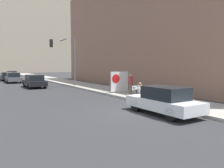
# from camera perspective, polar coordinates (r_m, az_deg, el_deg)

# --- Properties ---
(ground_plane) EXTENTS (160.00, 160.00, 0.00)m
(ground_plane) POSITION_cam_1_polar(r_m,az_deg,el_deg) (12.11, 7.91, -7.01)
(ground_plane) COLOR #303033
(sidewalk_curb) EXTENTS (3.58, 90.00, 0.16)m
(sidewalk_curb) POSITION_cam_1_polar(r_m,az_deg,el_deg) (26.57, -7.31, -0.35)
(sidewalk_curb) COLOR #A8A399
(sidewalk_curb) RESTS_ON ground_plane
(building_backdrop_right) EXTENTS (10.00, 32.00, 13.40)m
(building_backdrop_right) POSITION_cam_1_polar(r_m,az_deg,el_deg) (27.93, 11.75, 13.47)
(building_backdrop_right) COLOR #936B56
(building_backdrop_right) RESTS_ON ground_plane
(seated_protester) EXTENTS (0.94, 0.77, 1.16)m
(seated_protester) POSITION_cam_1_polar(r_m,az_deg,el_deg) (15.19, 7.45, -1.65)
(seated_protester) COLOR #474C56
(seated_protester) RESTS_ON sidewalk_curb
(jogger_on_sidewalk) EXTENTS (0.34, 0.34, 1.60)m
(jogger_on_sidewalk) POSITION_cam_1_polar(r_m,az_deg,el_deg) (18.10, 4.90, 0.05)
(jogger_on_sidewalk) COLOR #756651
(jogger_on_sidewalk) RESTS_ON sidewalk_curb
(pedestrian_behind) EXTENTS (0.34, 0.34, 1.68)m
(pedestrian_behind) POSITION_cam_1_polar(r_m,az_deg,el_deg) (19.67, -0.30, 0.58)
(pedestrian_behind) COLOR #756651
(pedestrian_behind) RESTS_ON sidewalk_curb
(protest_banner) EXTENTS (1.85, 0.06, 1.80)m
(protest_banner) POSITION_cam_1_polar(r_m,az_deg,el_deg) (18.67, 1.96, 0.66)
(protest_banner) COLOR slate
(protest_banner) RESTS_ON sidewalk_curb
(traffic_light_pole) EXTENTS (2.84, 2.61, 5.45)m
(traffic_light_pole) POSITION_cam_1_polar(r_m,az_deg,el_deg) (25.35, -11.97, 7.82)
(traffic_light_pole) COLOR slate
(traffic_light_pole) RESTS_ON sidewalk_curb
(parked_car_curbside) EXTENTS (1.72, 4.11, 1.43)m
(parked_car_curbside) POSITION_cam_1_polar(r_m,az_deg,el_deg) (11.38, 13.37, -4.22)
(parked_car_curbside) COLOR white
(parked_car_curbside) RESTS_ON ground_plane
(car_on_road_nearest) EXTENTS (1.86, 4.60, 1.44)m
(car_on_road_nearest) POSITION_cam_1_polar(r_m,az_deg,el_deg) (25.94, -19.63, 0.71)
(car_on_road_nearest) COLOR black
(car_on_road_nearest) RESTS_ON ground_plane
(car_on_road_midblock) EXTENTS (1.79, 4.56, 1.44)m
(car_on_road_midblock) POSITION_cam_1_polar(r_m,az_deg,el_deg) (34.35, -24.43, 1.51)
(car_on_road_midblock) COLOR #565B60
(car_on_road_midblock) RESTS_ON ground_plane
(car_on_road_distant) EXTENTS (1.77, 4.53, 1.37)m
(car_on_road_distant) POSITION_cam_1_polar(r_m,az_deg,el_deg) (39.49, -25.73, 1.81)
(car_on_road_distant) COLOR black
(car_on_road_distant) RESTS_ON ground_plane
(car_on_road_far_lane) EXTENTS (1.80, 4.74, 1.38)m
(car_on_road_far_lane) POSITION_cam_1_polar(r_m,az_deg,el_deg) (47.02, -24.74, 2.27)
(car_on_road_far_lane) COLOR #565B60
(car_on_road_far_lane) RESTS_ON ground_plane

